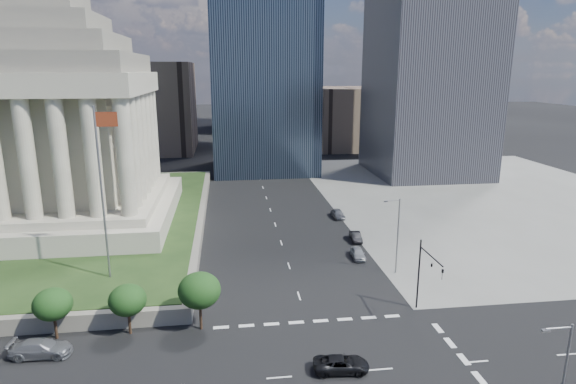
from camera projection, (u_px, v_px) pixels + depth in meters
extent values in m
plane|color=black|center=(256.00, 165.00, 133.06)|extent=(500.00, 500.00, 0.00)
cube|color=slate|center=(488.00, 196.00, 100.33)|extent=(68.00, 90.00, 0.03)
cube|color=slate|center=(2.00, 225.00, 79.18)|extent=(66.00, 70.00, 1.80)
cube|color=#1E3315|center=(1.00, 219.00, 78.94)|extent=(64.00, 68.00, 0.10)
cylinder|color=slate|center=(102.00, 195.00, 54.34)|extent=(0.24, 0.24, 20.00)
cube|color=maroon|center=(106.00, 119.00, 52.40)|extent=(2.40, 0.05, 1.60)
cube|color=black|center=(263.00, 52.00, 121.13)|extent=(26.00, 26.00, 60.00)
cube|color=#4F3E36|center=(344.00, 117.00, 163.42)|extent=(20.00, 30.00, 20.00)
cube|color=#4F3E36|center=(156.00, 107.00, 154.73)|extent=(24.00, 30.00, 28.00)
cylinder|color=black|center=(419.00, 274.00, 52.41)|extent=(0.18, 0.18, 8.00)
cylinder|color=black|center=(431.00, 256.00, 48.98)|extent=(0.14, 5.50, 0.14)
cube|color=black|center=(442.00, 275.00, 46.53)|extent=(0.30, 0.30, 1.10)
cylinder|color=slate|center=(559.00, 328.00, 30.32)|extent=(1.80, 0.12, 0.12)
cube|color=slate|center=(546.00, 331.00, 30.24)|extent=(0.50, 0.22, 0.14)
cylinder|color=slate|center=(398.00, 236.00, 61.42)|extent=(0.16, 0.16, 10.00)
cylinder|color=slate|center=(393.00, 200.00, 60.12)|extent=(1.80, 0.12, 0.12)
cube|color=slate|center=(386.00, 201.00, 60.04)|extent=(0.50, 0.22, 0.14)
imported|color=black|center=(341.00, 364.00, 41.99)|extent=(2.64, 5.07, 1.36)
imported|color=slate|center=(41.00, 348.00, 44.15)|extent=(2.53, 5.62, 1.60)
imported|color=#95999D|center=(358.00, 253.00, 67.33)|extent=(1.99, 4.35, 1.45)
imported|color=black|center=(356.00, 237.00, 74.08)|extent=(1.76, 4.23, 1.36)
imported|color=slate|center=(338.00, 214.00, 85.75)|extent=(4.58, 1.99, 1.54)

